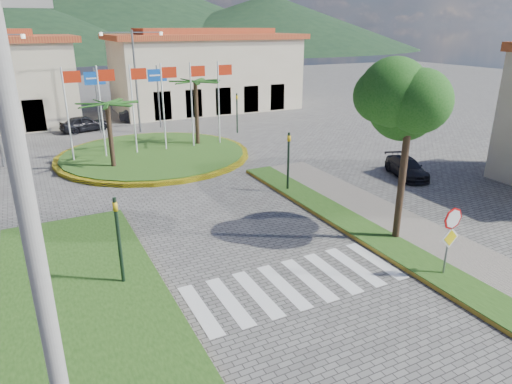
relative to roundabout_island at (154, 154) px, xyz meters
name	(u,v)px	position (x,y,z in m)	size (l,w,h in m)	color
ground	(371,354)	(0.00, -22.00, -0.17)	(160.00, 160.00, 0.00)	#5A5756
sidewalk_right	(465,268)	(6.00, -20.00, -0.10)	(4.00, 28.00, 0.15)	gray
verge_right	(441,275)	(4.80, -20.00, -0.08)	(1.60, 28.00, 0.18)	#204614
median_left	(86,300)	(-6.50, -16.00, -0.08)	(5.00, 14.00, 0.18)	#204614
crosswalk	(293,283)	(0.00, -18.00, -0.17)	(8.00, 3.00, 0.01)	silver
roundabout_island	(154,154)	(0.00, 0.00, 0.00)	(12.70, 12.70, 6.00)	yellow
stop_sign	(451,231)	(4.90, -20.04, 1.62)	(0.80, 0.11, 2.65)	slate
deciduous_tree	(410,115)	(5.50, -17.00, 5.00)	(3.60, 3.60, 6.80)	black
utility_pole	(38,271)	(-7.50, -22.00, 4.33)	(0.32, 0.32, 9.00)	gray
traffic_light_left	(118,234)	(-5.20, -15.50, 1.77)	(0.15, 0.18, 3.20)	black
traffic_light_right	(288,156)	(4.50, -10.00, 1.77)	(0.15, 0.18, 3.20)	black
traffic_light_far	(237,109)	(8.00, 4.00, 1.77)	(0.18, 0.15, 3.20)	black
direction_sign_west	(96,89)	(-2.00, 8.97, 3.36)	(1.60, 0.14, 5.20)	slate
direction_sign_east	(158,86)	(3.00, 8.97, 3.36)	(1.60, 0.14, 5.20)	slate
street_lamp_centre	(136,76)	(1.00, 8.00, 4.32)	(4.80, 0.16, 8.00)	slate
building_right	(206,71)	(10.00, 16.00, 3.73)	(19.08, 9.54, 8.05)	beige
hill_far_mid	(83,3)	(15.00, 138.00, 14.83)	(180.00, 180.00, 30.00)	black
hill_far_east	(269,23)	(70.00, 113.00, 8.83)	(120.00, 120.00, 18.00)	black
car_dark_a	(84,123)	(-3.05, 10.32, 0.48)	(1.55, 3.86, 1.32)	black
car_dark_b	(139,115)	(2.00, 12.55, 0.40)	(1.22, 3.50, 1.15)	black
car_side_right	(407,168)	(12.00, -10.88, 0.36)	(1.51, 3.70, 1.07)	black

